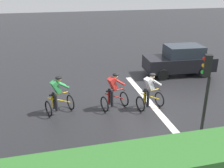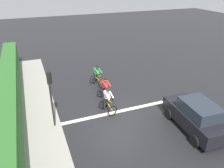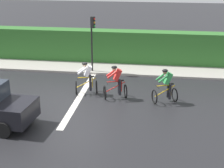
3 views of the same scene
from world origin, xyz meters
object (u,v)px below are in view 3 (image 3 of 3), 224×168
Objects in this scene: cyclist_lead at (166,87)px; cyclist_second at (116,83)px; cyclist_mid at (87,79)px; traffic_light_near_crossing at (92,36)px.

cyclist_lead and cyclist_second have the same top height.
cyclist_lead is at bearing 81.65° from cyclist_mid.
cyclist_mid is (-0.39, -1.52, 0.00)m from cyclist_second.
traffic_light_near_crossing reaches higher than cyclist_lead.
cyclist_second is 1.00× the size of cyclist_mid.
cyclist_second is 0.50× the size of traffic_light_near_crossing.
cyclist_lead is 1.00× the size of cyclist_mid.
cyclist_lead is 1.00× the size of cyclist_second.
cyclist_lead and cyclist_mid have the same top height.
cyclist_second is at bearing 26.73° from traffic_light_near_crossing.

